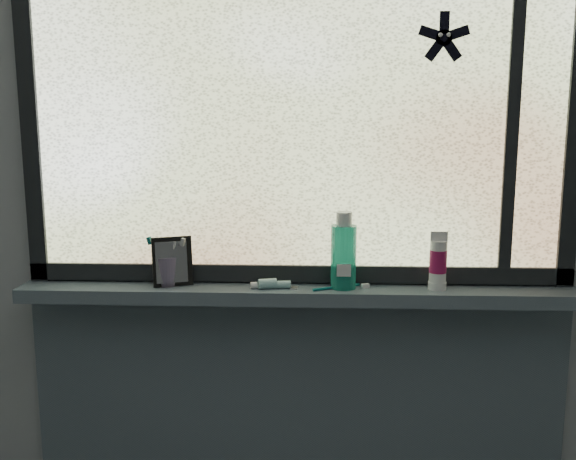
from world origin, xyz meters
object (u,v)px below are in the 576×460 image
(mouthwash_bottle, at_px, (344,250))
(cream_tube, at_px, (438,259))
(vanity_mirror, at_px, (172,261))
(toothbrush_cup, at_px, (167,271))

(mouthwash_bottle, relative_size, cream_tube, 1.53)
(vanity_mirror, height_order, cream_tube, cream_tube)
(vanity_mirror, xyz_separation_m, cream_tube, (0.77, -0.01, 0.02))
(mouthwash_bottle, bearing_deg, cream_tube, -0.12)
(vanity_mirror, distance_m, toothbrush_cup, 0.03)
(vanity_mirror, relative_size, toothbrush_cup, 1.69)
(cream_tube, bearing_deg, mouthwash_bottle, 179.88)
(mouthwash_bottle, height_order, cream_tube, mouthwash_bottle)
(vanity_mirror, bearing_deg, cream_tube, -21.44)
(vanity_mirror, bearing_deg, mouthwash_bottle, -21.68)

